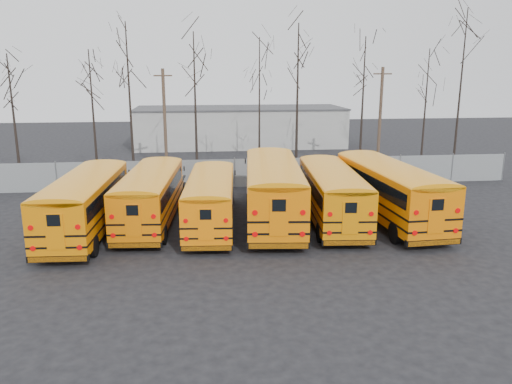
{
  "coord_description": "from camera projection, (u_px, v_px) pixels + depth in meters",
  "views": [
    {
      "loc": [
        -2.35,
        -22.08,
        7.99
      ],
      "look_at": [
        0.59,
        3.88,
        1.6
      ],
      "focal_mm": 35.0,
      "sensor_mm": 36.0,
      "label": 1
    }
  ],
  "objects": [
    {
      "name": "tree_7",
      "position": [
        362.0,
        105.0,
        39.77
      ],
      "size": [
        0.26,
        0.26,
        10.55
      ],
      "primitive_type": "cone",
      "color": "black",
      "rests_on": "ground"
    },
    {
      "name": "tree_3",
      "position": [
        130.0,
        105.0,
        35.17
      ],
      "size": [
        0.26,
        0.26,
        11.24
      ],
      "primitive_type": "cone",
      "color": "black",
      "rests_on": "ground"
    },
    {
      "name": "bus_f",
      "position": [
        388.0,
        186.0,
        26.9
      ],
      "size": [
        3.3,
        11.65,
        3.22
      ],
      "rotation": [
        0.0,
        0.0,
        0.06
      ],
      "color": "black",
      "rests_on": "ground"
    },
    {
      "name": "bus_d",
      "position": [
        273.0,
        186.0,
        26.72
      ],
      "size": [
        3.92,
        12.27,
        3.38
      ],
      "rotation": [
        0.0,
        0.0,
        -0.1
      ],
      "color": "black",
      "rests_on": "ground"
    },
    {
      "name": "ground",
      "position": [
        253.0,
        245.0,
        23.47
      ],
      "size": [
        120.0,
        120.0,
        0.0
      ],
      "primitive_type": "plane",
      "color": "black",
      "rests_on": "ground"
    },
    {
      "name": "tree_6",
      "position": [
        297.0,
        101.0,
        38.3
      ],
      "size": [
        0.26,
        0.26,
        11.42
      ],
      "primitive_type": "cone",
      "color": "black",
      "rests_on": "ground"
    },
    {
      "name": "tree_4",
      "position": [
        195.0,
        107.0,
        36.9
      ],
      "size": [
        0.26,
        0.26,
        10.7
      ],
      "primitive_type": "cone",
      "color": "black",
      "rests_on": "ground"
    },
    {
      "name": "bus_c",
      "position": [
        211.0,
        196.0,
        25.84
      ],
      "size": [
        3.06,
        10.22,
        2.82
      ],
      "rotation": [
        0.0,
        0.0,
        -0.07
      ],
      "color": "black",
      "rests_on": "ground"
    },
    {
      "name": "bus_e",
      "position": [
        331.0,
        190.0,
        26.73
      ],
      "size": [
        3.31,
        10.88,
        3.0
      ],
      "rotation": [
        0.0,
        0.0,
        -0.08
      ],
      "color": "black",
      "rests_on": "ground"
    },
    {
      "name": "utility_pole_left",
      "position": [
        165.0,
        120.0,
        39.2
      ],
      "size": [
        1.42,
        0.51,
        8.13
      ],
      "rotation": [
        0.0,
        0.0,
        0.28
      ],
      "color": "#4E3B2C",
      "rests_on": "ground"
    },
    {
      "name": "tree_2",
      "position": [
        93.0,
        117.0,
        36.01
      ],
      "size": [
        0.26,
        0.26,
        9.44
      ],
      "primitive_type": "cone",
      "color": "black",
      "rests_on": "ground"
    },
    {
      "name": "tree_5",
      "position": [
        259.0,
        108.0,
        37.7
      ],
      "size": [
        0.26,
        0.26,
        10.36
      ],
      "primitive_type": "cone",
      "color": "black",
      "rests_on": "ground"
    },
    {
      "name": "bus_b",
      "position": [
        151.0,
        192.0,
        26.37
      ],
      "size": [
        3.25,
        10.72,
        2.96
      ],
      "rotation": [
        0.0,
        0.0,
        -0.08
      ],
      "color": "black",
      "rests_on": "ground"
    },
    {
      "name": "utility_pole_right",
      "position": [
        380.0,
        117.0,
        41.15
      ],
      "size": [
        1.41,
        0.65,
        8.26
      ],
      "rotation": [
        0.0,
        0.0,
        -0.38
      ],
      "color": "#4E3A2C",
      "rests_on": "ground"
    },
    {
      "name": "tree_1",
      "position": [
        14.0,
        121.0,
        34.69
      ],
      "size": [
        0.26,
        0.26,
        9.1
      ],
      "primitive_type": "cone",
      "color": "black",
      "rests_on": "ground"
    },
    {
      "name": "tree_8",
      "position": [
        425.0,
        114.0,
        37.55
      ],
      "size": [
        0.26,
        0.26,
        9.55
      ],
      "primitive_type": "cone",
      "color": "black",
      "rests_on": "ground"
    },
    {
      "name": "bus_a",
      "position": [
        86.0,
        198.0,
        24.83
      ],
      "size": [
        3.03,
        11.0,
        3.05
      ],
      "rotation": [
        0.0,
        0.0,
        -0.05
      ],
      "color": "black",
      "rests_on": "ground"
    },
    {
      "name": "tree_9",
      "position": [
        460.0,
        93.0,
        38.32
      ],
      "size": [
        0.26,
        0.26,
        12.52
      ],
      "primitive_type": "cone",
      "color": "black",
      "rests_on": "ground"
    },
    {
      "name": "distant_building",
      "position": [
        240.0,
        127.0,
        54.1
      ],
      "size": [
        22.0,
        8.0,
        4.0
      ],
      "primitive_type": "cube",
      "color": "#B0AFAB",
      "rests_on": "ground"
    },
    {
      "name": "fence",
      "position": [
        235.0,
        173.0,
        34.81
      ],
      "size": [
        40.0,
        0.04,
        2.0
      ],
      "primitive_type": "cube",
      "color": "gray",
      "rests_on": "ground"
    }
  ]
}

